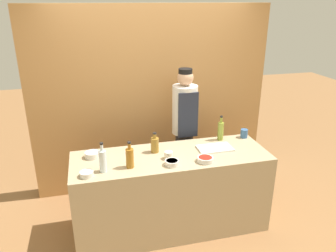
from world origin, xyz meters
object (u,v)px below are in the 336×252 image
object	(u,v)px
sauce_bowl_red	(205,159)
sauce_bowl_green	(172,162)
bottle_oil	(221,131)
chef_center	(184,129)
bottle_amber	(130,157)
bottle_vinegar	(155,145)
sauce_bowl_purple	(87,174)
cutting_board	(215,148)
cup_cream	(169,155)
sauce_bowl_orange	(92,154)
cup_blue	(244,133)
bottle_clear	(103,160)

from	to	relation	value
sauce_bowl_red	sauce_bowl_green	size ratio (longest dim) A/B	1.16
bottle_oil	chef_center	distance (m)	0.48
bottle_amber	bottle_vinegar	distance (m)	0.41
sauce_bowl_purple	cutting_board	distance (m)	1.41
cutting_board	bottle_oil	xyz separation A→B (m)	(0.15, 0.23, 0.11)
bottle_amber	chef_center	xyz separation A→B (m)	(0.78, 0.75, -0.07)
cutting_board	bottle_vinegar	size ratio (longest dim) A/B	1.69
sauce_bowl_red	chef_center	xyz separation A→B (m)	(0.02, 0.82, 0.01)
bottle_vinegar	sauce_bowl_red	bearing A→B (deg)	-37.33
sauce_bowl_green	sauce_bowl_purple	distance (m)	0.83
bottle_amber	cup_cream	xyz separation A→B (m)	(0.41, 0.09, -0.07)
sauce_bowl_orange	cup_blue	distance (m)	1.78
cutting_board	chef_center	distance (m)	0.59
sauce_bowl_orange	cup_blue	size ratio (longest dim) A/B	1.50
sauce_bowl_red	bottle_vinegar	world-z (taller)	bottle_vinegar
sauce_bowl_red	bottle_oil	world-z (taller)	bottle_oil
bottle_vinegar	bottle_oil	bearing A→B (deg)	9.70
sauce_bowl_red	bottle_clear	xyz separation A→B (m)	(-1.02, 0.04, 0.09)
bottle_vinegar	cup_cream	size ratio (longest dim) A/B	2.59
cup_cream	chef_center	bearing A→B (deg)	60.89
bottle_vinegar	bottle_clear	world-z (taller)	bottle_clear
cutting_board	chef_center	size ratio (longest dim) A/B	0.23
sauce_bowl_green	cup_blue	bearing A→B (deg)	24.90
bottle_amber	sauce_bowl_orange	bearing A→B (deg)	138.68
sauce_bowl_red	cutting_board	world-z (taller)	sauce_bowl_red
sauce_bowl_orange	bottle_clear	distance (m)	0.36
sauce_bowl_purple	chef_center	size ratio (longest dim) A/B	0.08
sauce_bowl_red	bottle_oil	bearing A→B (deg)	53.14
sauce_bowl_red	sauce_bowl_purple	distance (m)	1.17
cutting_board	cup_cream	world-z (taller)	cup_cream
sauce_bowl_red	bottle_clear	world-z (taller)	bottle_clear
bottle_oil	cup_blue	distance (m)	0.31
bottle_amber	cup_cream	distance (m)	0.43
bottle_clear	cup_blue	size ratio (longest dim) A/B	2.96
sauce_bowl_purple	chef_center	xyz separation A→B (m)	(1.20, 0.83, 0.01)
bottle_vinegar	cup_cream	world-z (taller)	bottle_vinegar
bottle_oil	bottle_clear	distance (m)	1.45
bottle_clear	sauce_bowl_red	bearing A→B (deg)	-2.32
sauce_bowl_purple	bottle_oil	bearing A→B (deg)	17.94
sauce_bowl_orange	cup_blue	xyz separation A→B (m)	(1.77, 0.10, 0.02)
sauce_bowl_purple	bottle_amber	xyz separation A→B (m)	(0.42, 0.08, 0.08)
sauce_bowl_purple	cup_blue	xyz separation A→B (m)	(1.84, 0.49, 0.02)
bottle_amber	bottle_vinegar	xyz separation A→B (m)	(0.31, 0.28, -0.02)
sauce_bowl_red	sauce_bowl_green	xyz separation A→B (m)	(-0.35, 0.01, 0.00)
bottle_vinegar	cup_blue	bearing A→B (deg)	6.88
cup_cream	bottle_vinegar	bearing A→B (deg)	119.32
sauce_bowl_orange	bottle_amber	bearing A→B (deg)	-41.32
sauce_bowl_red	bottle_oil	size ratio (longest dim) A/B	0.56
cup_blue	chef_center	size ratio (longest dim) A/B	0.06
bottle_oil	bottle_clear	xyz separation A→B (m)	(-1.38, -0.44, 0.00)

